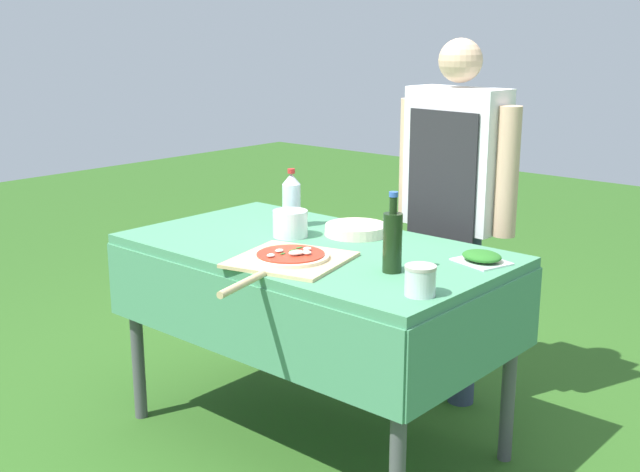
# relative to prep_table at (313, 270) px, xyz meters

# --- Properties ---
(ground_plane) EXTENTS (12.00, 12.00, 0.00)m
(ground_plane) POSITION_rel_prep_table_xyz_m (0.00, 0.00, -0.67)
(ground_plane) COLOR #2D5B1E
(prep_table) EXTENTS (1.41, 0.81, 0.77)m
(prep_table) POSITION_rel_prep_table_xyz_m (0.00, 0.00, 0.00)
(prep_table) COLOR #478960
(prep_table) RESTS_ON ground
(person_cook) EXTENTS (0.56, 0.21, 1.50)m
(person_cook) POSITION_rel_prep_table_xyz_m (0.19, 0.64, 0.21)
(person_cook) COLOR #333D56
(person_cook) RESTS_ON ground
(pizza_on_peel) EXTENTS (0.43, 0.63, 0.05)m
(pizza_on_peel) POSITION_rel_prep_table_xyz_m (0.09, -0.22, 0.11)
(pizza_on_peel) COLOR #D1B27F
(pizza_on_peel) RESTS_ON prep_table
(oil_bottle) EXTENTS (0.06, 0.06, 0.26)m
(oil_bottle) POSITION_rel_prep_table_xyz_m (0.41, -0.08, 0.20)
(oil_bottle) COLOR black
(oil_bottle) RESTS_ON prep_table
(water_bottle) EXTENTS (0.07, 0.07, 0.23)m
(water_bottle) POSITION_rel_prep_table_xyz_m (-0.25, 0.16, 0.20)
(water_bottle) COLOR silver
(water_bottle) RESTS_ON prep_table
(herb_container) EXTENTS (0.20, 0.18, 0.04)m
(herb_container) POSITION_rel_prep_table_xyz_m (0.58, 0.21, 0.11)
(herb_container) COLOR silver
(herb_container) RESTS_ON prep_table
(mixing_tub) EXTENTS (0.13, 0.13, 0.10)m
(mixing_tub) POSITION_rel_prep_table_xyz_m (-0.15, 0.04, 0.14)
(mixing_tub) COLOR silver
(mixing_tub) RESTS_ON prep_table
(plate_stack) EXTENTS (0.24, 0.24, 0.04)m
(plate_stack) POSITION_rel_prep_table_xyz_m (0.02, 0.22, 0.11)
(plate_stack) COLOR beige
(plate_stack) RESTS_ON prep_table
(sauce_jar) EXTENTS (0.09, 0.09, 0.09)m
(sauce_jar) POSITION_rel_prep_table_xyz_m (0.61, -0.22, 0.13)
(sauce_jar) COLOR silver
(sauce_jar) RESTS_ON prep_table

